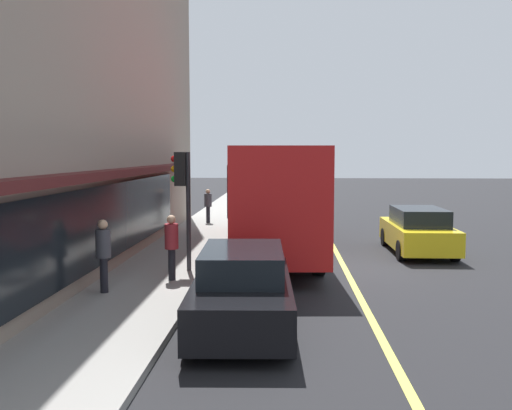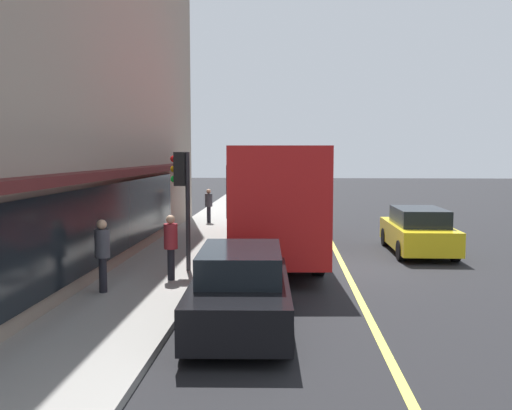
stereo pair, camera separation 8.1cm
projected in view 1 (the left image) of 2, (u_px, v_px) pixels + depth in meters
ground at (344, 267)px, 16.39m from camera, size 120.00×120.00×0.00m
sidewalk at (171, 263)px, 16.65m from camera, size 80.00×2.64×0.15m
lane_centre_stripe at (344, 267)px, 16.39m from camera, size 36.00×0.16×0.01m
bus at (272, 193)px, 18.67m from camera, size 11.25×3.13×3.50m
traffic_light at (182, 183)px, 15.01m from camera, size 0.30×0.52×3.20m
car_black at (242, 290)px, 10.58m from camera, size 4.37×2.00×1.52m
car_yellow at (418, 231)px, 18.63m from camera, size 4.31×1.87×1.52m
pedestrian_waiting at (208, 203)px, 25.57m from camera, size 0.34×0.34×1.55m
pedestrian_near_storefront at (172, 241)px, 13.96m from camera, size 0.34×0.34×1.64m
pedestrian_by_curb at (103, 249)px, 12.70m from camera, size 0.34×0.34×1.68m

